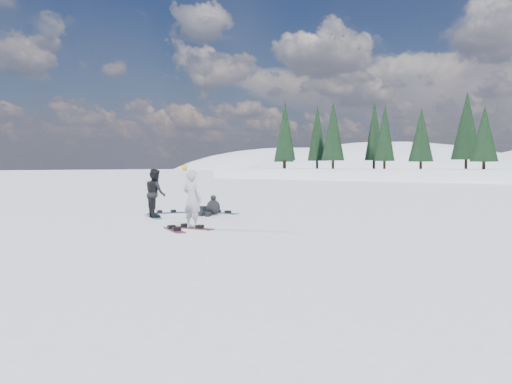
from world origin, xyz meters
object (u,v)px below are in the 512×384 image
(snowboarder_woman, at_px, (192,199))
(snowboard_loose_b, at_px, (174,230))
(snowboarder_man, at_px, (155,193))
(seated_rider, at_px, (212,208))
(snowboard_loose_c, at_px, (223,213))
(snowboard_loose_a, at_px, (167,213))
(gear_bag, at_px, (204,210))

(snowboarder_woman, bearing_deg, snowboard_loose_b, 76.09)
(snowboarder_man, height_order, seated_rider, snowboarder_man)
(snowboarder_man, height_order, snowboard_loose_c, snowboarder_man)
(snowboarder_woman, distance_m, snowboarder_man, 3.77)
(snowboarder_woman, xyz_separation_m, seated_rider, (-2.34, 3.41, -0.61))
(snowboard_loose_c, bearing_deg, snowboarder_woman, -59.09)
(snowboard_loose_a, xyz_separation_m, snowboard_loose_b, (4.26, -3.52, 0.00))
(snowboarder_man, bearing_deg, gear_bag, -73.62)
(snowboarder_woman, height_order, seated_rider, snowboarder_woman)
(snowboarder_man, relative_size, gear_bag, 4.03)
(seated_rider, bearing_deg, gear_bag, 137.27)
(snowboarder_woman, height_order, snowboard_loose_b, snowboarder_woman)
(snowboarder_man, bearing_deg, seated_rider, -93.11)
(snowboarder_man, distance_m, snowboard_loose_c, 3.02)
(seated_rider, bearing_deg, snowboard_loose_c, 81.65)
(snowboarder_woman, relative_size, snowboard_loose_a, 1.30)
(snowboard_loose_c, distance_m, snowboard_loose_b, 5.47)
(snowboard_loose_c, bearing_deg, snowboard_loose_a, -143.14)
(seated_rider, xyz_separation_m, snowboard_loose_c, (-0.22, 0.84, -0.29))
(snowboard_loose_c, bearing_deg, seated_rider, -75.46)
(gear_bag, bearing_deg, snowboard_loose_b, -55.79)
(snowboarder_man, distance_m, snowboard_loose_a, 1.88)
(gear_bag, xyz_separation_m, snowboard_loose_b, (2.93, -4.30, -0.14))
(snowboard_loose_b, bearing_deg, snowboarder_man, 174.06)
(gear_bag, bearing_deg, snowboarder_man, -100.96)
(seated_rider, height_order, snowboard_loose_c, seated_rider)
(snowboard_loose_a, bearing_deg, snowboard_loose_c, -22.56)
(snowboarder_woman, xyz_separation_m, snowboarder_man, (-3.45, 1.51, -0.00))
(seated_rider, relative_size, snowboard_loose_a, 0.68)
(snowboarder_woman, relative_size, snowboard_loose_b, 1.30)
(snowboarder_woman, height_order, snowboard_loose_a, snowboarder_woman)
(snowboarder_man, relative_size, snowboard_loose_c, 1.21)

